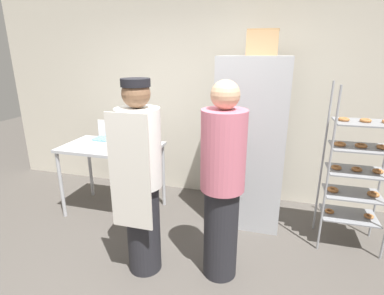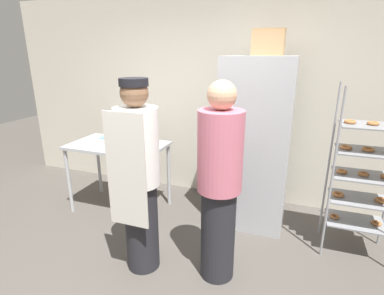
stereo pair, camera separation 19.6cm
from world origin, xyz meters
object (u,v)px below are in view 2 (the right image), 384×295
Objects in this scene: refrigerator at (255,144)px; person_baker at (139,177)px; person_customer at (219,185)px; baking_rack at (364,174)px; blender_pitcher at (130,136)px; cardboard_storage_box at (269,43)px; donut_box at (110,138)px.

person_baker is at bearing -124.62° from refrigerator.
refrigerator reaches higher than person_customer.
person_customer is at bearing -146.01° from baking_rack.
blender_pitcher is 0.15× the size of person_customer.
cardboard_storage_box reaches higher than refrigerator.
baking_rack is at bearing -13.63° from refrigerator.
refrigerator is 1.09× the size of person_baker.
blender_pitcher is at bearing -179.27° from baking_rack.
person_baker is (-0.89, -1.31, -1.15)m from cardboard_storage_box.
baking_rack is 0.96× the size of person_customer.
person_baker is (-1.92, -0.95, 0.07)m from baking_rack.
cardboard_storage_box is (-1.03, 0.36, 1.22)m from baking_rack.
donut_box is 0.15× the size of person_customer.
donut_box is 0.35m from blender_pitcher.
person_baker is 0.71m from person_customer.
cardboard_storage_box is at bearing 10.43° from donut_box.
person_baker is 1.00× the size of person_customer.
donut_box is 2.21m from cardboard_storage_box.
cardboard_storage_box is (1.86, 0.34, 1.14)m from donut_box.
refrigerator is at bearing 7.69° from donut_box.
person_baker is at bearing -169.80° from person_customer.
person_customer is (-0.14, -1.09, -0.06)m from refrigerator.
person_baker is at bearing -153.70° from baking_rack.
donut_box is (-2.89, 0.02, 0.08)m from baking_rack.
blender_pitcher is at bearing -165.48° from cardboard_storage_box.
donut_box is 1.00× the size of blender_pitcher.
person_customer is at bearing -30.80° from blender_pitcher.
refrigerator reaches higher than person_baker.
person_customer is at bearing -99.24° from cardboard_storage_box.
refrigerator is 1.09× the size of person_customer.
cardboard_storage_box is 0.19× the size of person_customer.
blender_pitcher is at bearing 124.40° from person_baker.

